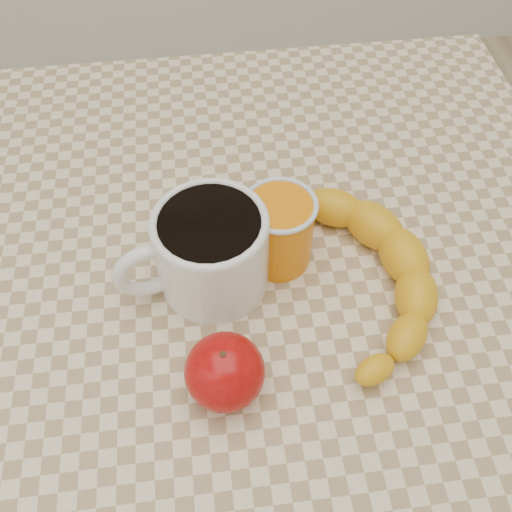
{
  "coord_description": "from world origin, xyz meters",
  "views": [
    {
      "loc": [
        -0.05,
        -0.36,
        1.26
      ],
      "look_at": [
        0.0,
        0.0,
        0.77
      ],
      "focal_mm": 40.0,
      "sensor_mm": 36.0,
      "label": 1
    }
  ],
  "objects": [
    {
      "name": "ground",
      "position": [
        0.0,
        0.0,
        0.0
      ],
      "size": [
        3.0,
        3.0,
        0.0
      ],
      "primitive_type": "plane",
      "color": "tan",
      "rests_on": "ground"
    },
    {
      "name": "table",
      "position": [
        0.0,
        0.0,
        0.66
      ],
      "size": [
        0.8,
        0.8,
        0.75
      ],
      "color": "beige",
      "rests_on": "ground"
    },
    {
      "name": "coffee_mug",
      "position": [
        -0.05,
        -0.01,
        0.8
      ],
      "size": [
        0.17,
        0.14,
        0.1
      ],
      "color": "white",
      "rests_on": "table"
    },
    {
      "name": "orange_juice_glass",
      "position": [
        0.03,
        0.01,
        0.8
      ],
      "size": [
        0.08,
        0.08,
        0.09
      ],
      "color": "orange",
      "rests_on": "table"
    },
    {
      "name": "apple",
      "position": [
        -0.05,
        -0.14,
        0.78
      ],
      "size": [
        0.09,
        0.09,
        0.07
      ],
      "color": "#8E0408",
      "rests_on": "table"
    },
    {
      "name": "banana",
      "position": [
        0.09,
        -0.03,
        0.77
      ],
      "size": [
        0.35,
        0.4,
        0.05
      ],
      "primitive_type": null,
      "rotation": [
        0.0,
        0.0,
        0.25
      ],
      "color": "gold",
      "rests_on": "table"
    }
  ]
}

